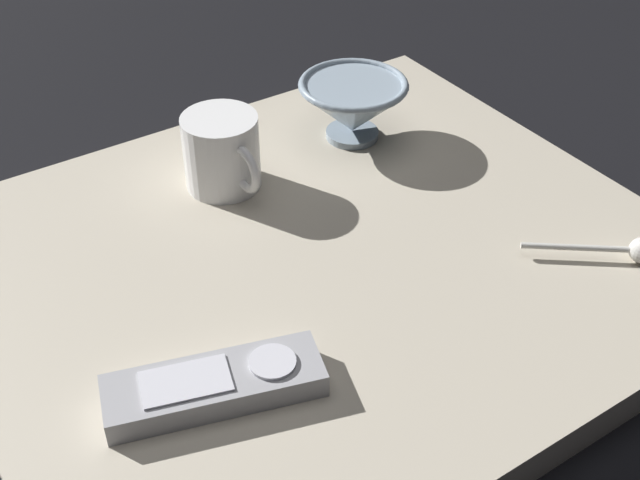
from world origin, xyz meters
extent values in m
plane|color=black|center=(0.00, 0.00, 0.00)|extent=(6.00, 6.00, 0.00)
cube|color=#B7AD99|center=(0.00, 0.00, 0.02)|extent=(0.58, 0.66, 0.04)
cylinder|color=#8C9EAD|center=(0.15, -0.15, 0.04)|extent=(0.06, 0.06, 0.01)
cone|color=#8C9EAD|center=(0.15, -0.15, 0.07)|extent=(0.12, 0.12, 0.06)
torus|color=#8C9EAD|center=(0.15, -0.15, 0.10)|extent=(0.12, 0.12, 0.01)
cylinder|color=white|center=(0.15, 0.02, 0.08)|extent=(0.08, 0.08, 0.08)
torus|color=white|center=(0.11, 0.02, 0.08)|extent=(0.05, 0.01, 0.05)
cylinder|color=silver|center=(-0.14, -0.20, 0.05)|extent=(0.07, 0.09, 0.01)
cube|color=#9E9EA3|center=(-0.11, 0.17, 0.05)|extent=(0.10, 0.18, 0.02)
cylinder|color=silver|center=(-0.12, 0.12, 0.06)|extent=(0.04, 0.04, 0.00)
cube|color=silver|center=(-0.10, 0.19, 0.06)|extent=(0.06, 0.08, 0.00)
camera|label=1|loc=(-0.52, 0.34, 0.54)|focal=46.95mm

